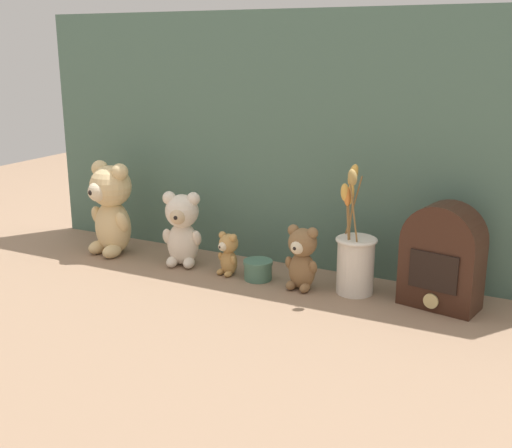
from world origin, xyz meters
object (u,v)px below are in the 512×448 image
at_px(teddy_bear_large, 111,206).
at_px(teddy_bear_small, 302,256).
at_px(vintage_radio, 442,257).
at_px(teddy_bear_tiny, 228,253).
at_px(decorative_tin_tall, 258,270).
at_px(teddy_bear_medium, 182,227).
at_px(flower_vase, 355,258).

bearing_deg(teddy_bear_large, teddy_bear_small, -1.29).
bearing_deg(vintage_radio, teddy_bear_small, -172.57).
bearing_deg(teddy_bear_large, teddy_bear_tiny, -1.23).
bearing_deg(teddy_bear_small, teddy_bear_tiny, 178.61).
relative_size(teddy_bear_large, teddy_bear_tiny, 2.32).
bearing_deg(teddy_bear_tiny, teddy_bear_small, -1.39).
xyz_separation_m(teddy_bear_large, teddy_bear_small, (0.65, -0.01, -0.06)).
bearing_deg(teddy_bear_small, teddy_bear_large, 178.71).
xyz_separation_m(teddy_bear_tiny, decorative_tin_tall, (0.09, 0.00, -0.04)).
distance_m(vintage_radio, decorative_tin_tall, 0.50).
bearing_deg(teddy_bear_small, vintage_radio, 7.43).
bearing_deg(teddy_bear_small, teddy_bear_medium, 177.06).
distance_m(teddy_bear_large, teddy_bear_medium, 0.26).
bearing_deg(teddy_bear_tiny, teddy_bear_large, 178.77).
distance_m(teddy_bear_large, decorative_tin_tall, 0.53).
bearing_deg(flower_vase, teddy_bear_small, -164.44).
relative_size(teddy_bear_small, decorative_tin_tall, 2.13).
relative_size(teddy_bear_small, vintage_radio, 0.66).
relative_size(teddy_bear_small, teddy_bear_tiny, 1.40).
distance_m(teddy_bear_small, flower_vase, 0.14).
xyz_separation_m(teddy_bear_small, teddy_bear_tiny, (-0.23, 0.01, -0.03)).
distance_m(teddy_bear_medium, teddy_bear_tiny, 0.17).
height_order(teddy_bear_large, teddy_bear_tiny, teddy_bear_large).
xyz_separation_m(teddy_bear_large, teddy_bear_tiny, (0.42, -0.01, -0.09)).
relative_size(teddy_bear_medium, teddy_bear_small, 1.27).
distance_m(teddy_bear_medium, vintage_radio, 0.74).
relative_size(teddy_bear_large, flower_vase, 0.85).
bearing_deg(flower_vase, vintage_radio, 2.24).
height_order(teddy_bear_small, teddy_bear_tiny, teddy_bear_small).
distance_m(teddy_bear_tiny, flower_vase, 0.37).
bearing_deg(teddy_bear_large, flower_vase, 1.69).
xyz_separation_m(teddy_bear_medium, teddy_bear_tiny, (0.16, -0.01, -0.05)).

